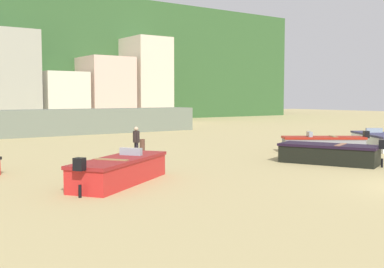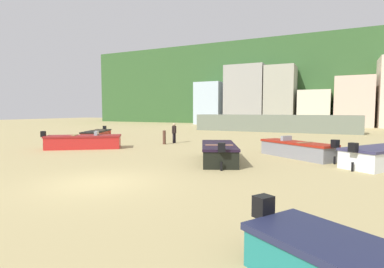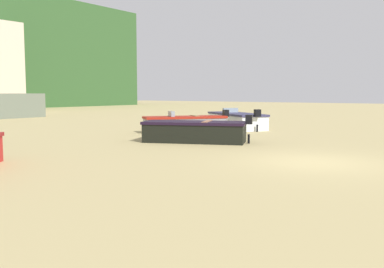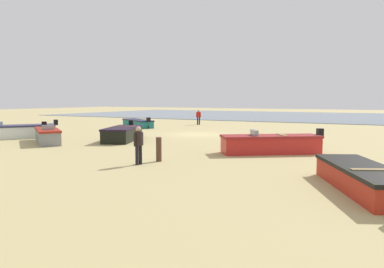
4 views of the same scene
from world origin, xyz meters
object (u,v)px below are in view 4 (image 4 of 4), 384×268
Objects in this scene: boat_black_5 at (123,134)px; boat_grey_0 at (47,135)px; boat_white_2 at (16,132)px; boat_red_4 at (271,144)px; beach_walker_distant at (139,142)px; beach_walker_foreground at (198,116)px; boat_red_3 at (364,178)px; mooring_post_near_water at (159,149)px; boat_teal_1 at (138,123)px.

boat_grey_0 is at bearing 18.85° from boat_black_5.
boat_white_2 reaches higher than boat_red_4.
beach_walker_distant is at bearing 109.45° from boat_black_5.
boat_red_4 is at bearing 118.05° from beach_walker_foreground.
beach_walker_distant is at bearing -163.63° from boat_white_2.
boat_white_2 is 1.02× the size of boat_red_3.
boat_black_5 is at bearing -40.91° from mooring_post_near_water.
boat_red_4 is at bearing 101.12° from boat_red_3.
boat_black_5 is 16.50m from beach_walker_foreground.
mooring_post_near_water is (3.63, 4.79, 0.06)m from boat_red_4.
beach_walker_foreground is at bearing -149.13° from beach_walker_distant.
beach_walker_distant reaches higher than boat_grey_0.
boat_grey_0 is 13.87m from boat_teal_1.
boat_white_2 is at bearing -13.55° from mooring_post_near_water.
beach_walker_foreground is at bearing -103.73° from boat_black_5.
boat_black_5 is (15.06, -7.36, 0.08)m from boat_red_3.
boat_red_3 is 7.93m from boat_red_4.
boat_white_2 is 1.06× the size of boat_red_4.
beach_walker_foreground reaches higher than boat_white_2.
boat_white_2 is at bearing 66.30° from beach_walker_foreground.
boat_red_3 is 29.61m from beach_walker_foreground.
boat_black_5 is at bearing -127.91° from beach_walker_distant.
boat_red_3 is at bearing -178.13° from boat_red_4.
mooring_post_near_water reaches higher than boat_red_3.
boat_red_4 is (-16.81, 11.39, 0.10)m from boat_teal_1.
beach_walker_foreground is 1.00× the size of beach_walker_distant.
beach_walker_foreground is (13.10, -17.27, 0.48)m from boat_red_4.
boat_red_3 is at bearing -97.89° from boat_teal_1.
boat_red_3 is 16.77m from boat_black_5.
boat_black_5 is (-3.47, -3.16, 0.00)m from boat_grey_0.
boat_grey_0 is at bearing 141.59° from boat_red_3.
boat_white_2 reaches higher than boat_red_3.
boat_grey_0 is 0.87× the size of boat_teal_1.
boat_red_4 is 10.37m from boat_black_5.
boat_red_4 reaches higher than boat_black_5.
boat_black_5 is 4.44× the size of mooring_post_near_water.
boat_red_4 is 6.01m from mooring_post_near_water.
boat_red_4 is at bearing -92.55° from boat_teal_1.
boat_white_2 is 1.10× the size of boat_black_5.
beach_walker_distant is at bearing 75.96° from mooring_post_near_water.
boat_teal_1 is 3.14× the size of beach_walker_foreground.
boat_teal_1 is 20.87m from mooring_post_near_water.
boat_grey_0 is 0.86× the size of boat_red_3.
boat_black_5 is 9.44m from beach_walker_distant.
boat_red_4 is at bearing 155.70° from beach_walker_distant.
boat_grey_0 reaches higher than mooring_post_near_water.
boat_red_3 is at bearing 113.20° from boat_grey_0.
boat_red_3 is at bearing 96.19° from beach_walker_distant.
boat_red_3 is at bearing -158.11° from boat_white_2.
boat_black_5 is 8.86m from mooring_post_near_water.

